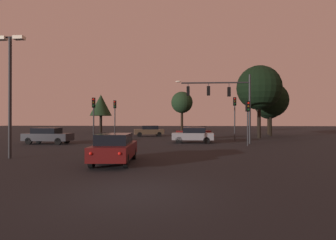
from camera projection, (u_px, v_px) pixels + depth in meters
The scene contains 17 objects.
ground_plane at pixel (177, 139), 32.37m from camera, with size 168.00×168.00×0.00m, color black.
traffic_signal_mast_arm at pixel (225, 96), 25.29m from camera, with size 7.20×0.50×6.62m.
traffic_light_corner_left at pixel (115, 112), 30.15m from camera, with size 0.32×0.36×4.53m.
traffic_light_corner_right at pixel (235, 110), 28.27m from camera, with size 0.32×0.36×4.73m.
traffic_light_median at pixel (94, 111), 23.89m from camera, with size 0.36×0.38×4.29m.
traffic_light_far_side at pixel (248, 114), 22.99m from camera, with size 0.37×0.39×3.90m.
car_nearside_lane at pixel (115, 148), 13.54m from camera, with size 2.19×4.60×1.52m.
car_crossing_left at pixel (193, 135), 26.14m from camera, with size 4.14×1.90×1.52m.
car_crossing_right at pixel (48, 136), 24.92m from camera, with size 4.53×1.87×1.52m.
car_far_lane at pixel (149, 131), 37.23m from camera, with size 4.45×2.80×1.52m.
car_parked_lot at pixel (194, 132), 32.25m from camera, with size 4.34×3.88×1.52m.
parking_lot_lamp_post at pixel (10, 80), 15.33m from camera, with size 1.70×0.36×7.11m.
tree_behind_sign at pixel (182, 103), 48.16m from camera, with size 3.93×3.93×7.55m.
tree_left_far at pixel (259, 88), 32.90m from camera, with size 5.51×5.51×9.10m.
tree_center_horizon at pixel (101, 105), 49.04m from camera, with size 4.04×4.04×7.09m.
tree_right_cluster at pixel (271, 100), 37.60m from camera, with size 4.95×4.95×7.64m.
tree_lot_edge at pixel (269, 107), 42.67m from camera, with size 4.09×4.09×6.60m.
Camera 1 is at (1.70, -7.86, 2.17)m, focal length 28.18 mm.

